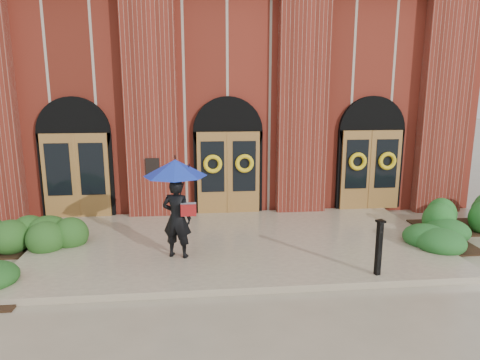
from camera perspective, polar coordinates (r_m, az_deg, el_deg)
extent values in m
plane|color=gray|center=(10.82, -0.41, -9.08)|extent=(90.00, 90.00, 0.00)
cube|color=tan|center=(10.94, -0.49, -8.44)|extent=(10.00, 5.30, 0.15)
cube|color=maroon|center=(18.98, -3.03, 10.80)|extent=(16.00, 12.00, 7.00)
cube|color=black|center=(12.79, -11.58, 1.65)|extent=(0.40, 0.05, 0.55)
cube|color=maroon|center=(12.85, -11.82, 10.00)|extent=(1.50, 0.45, 7.00)
cube|color=maroon|center=(13.18, 8.35, 10.17)|extent=(1.50, 0.45, 7.00)
cube|color=maroon|center=(14.93, 25.59, 9.34)|extent=(1.50, 0.45, 7.00)
cube|color=olive|center=(13.48, -21.00, 0.54)|extent=(1.90, 0.10, 2.50)
cylinder|color=black|center=(13.44, -21.24, 5.88)|extent=(2.10, 0.22, 2.10)
cube|color=olive|center=(13.04, -1.55, 0.97)|extent=(1.90, 0.10, 2.50)
cylinder|color=black|center=(13.00, -1.63, 6.51)|extent=(2.10, 0.22, 2.10)
cube|color=olive|center=(14.10, 17.01, 1.29)|extent=(1.90, 0.10, 2.50)
cylinder|color=black|center=(14.06, 17.10, 6.40)|extent=(2.10, 0.22, 2.10)
torus|color=yellow|center=(12.84, -3.66, 2.14)|extent=(0.57, 0.13, 0.57)
torus|color=yellow|center=(12.91, 0.61, 2.22)|extent=(0.57, 0.13, 0.57)
torus|color=yellow|center=(13.76, 15.43, 2.40)|extent=(0.57, 0.13, 0.57)
torus|color=yellow|center=(14.14, 19.06, 2.41)|extent=(0.57, 0.13, 0.57)
imported|color=black|center=(9.73, -8.41, -5.06)|extent=(0.77, 0.62, 1.82)
cone|color=#152EA7|center=(9.46, -8.62, 1.64)|extent=(1.78, 1.78, 0.36)
cylinder|color=black|center=(9.50, -8.24, -1.29)|extent=(0.02, 0.02, 0.61)
cube|color=#B4B6B9|center=(9.51, -6.87, -3.88)|extent=(0.38, 0.27, 0.27)
cube|color=maroon|center=(9.42, -6.88, -4.05)|extent=(0.33, 0.13, 0.27)
cube|color=black|center=(9.26, 18.01, -8.71)|extent=(0.12, 0.12, 1.12)
cube|color=black|center=(9.08, 18.25, -5.26)|extent=(0.19, 0.19, 0.04)
ellipsoid|color=#224A18|center=(11.90, -26.62, -6.46)|extent=(2.99, 1.20, 0.77)
ellipsoid|color=#1D521E|center=(12.04, 24.86, -6.61)|extent=(1.60, 1.37, 0.57)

